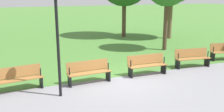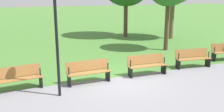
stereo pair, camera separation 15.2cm
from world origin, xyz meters
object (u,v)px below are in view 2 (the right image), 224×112
Objects in this scene: bench_4 at (147,65)px; bench_5 at (88,71)px; bench_3 at (193,58)px; lamp_post at (56,23)px; bench_6 at (18,78)px.

bench_4 is 1.00× the size of bench_5.
lamp_post is at bearing 16.44° from bench_3.
bench_3 and bench_6 have the same top height.
bench_6 is at bearing 6.95° from bench_3.
bench_3 is at bearing -170.51° from lamp_post.
bench_3 is 0.49× the size of lamp_post.
bench_4 and bench_6 have the same top height.
lamp_post is (1.32, 0.90, 2.10)m from bench_5.
bench_3 is at bearing -173.07° from bench_4.
lamp_post is at bearing 133.26° from bench_6.
bench_4 is 0.99× the size of bench_6.
bench_5 is at bearing 2.32° from bench_4.
bench_5 is 2.63m from lamp_post.
bench_6 is (5.32, -0.21, 0.00)m from bench_4.
bench_6 is (7.98, 0.00, 0.00)m from bench_3.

